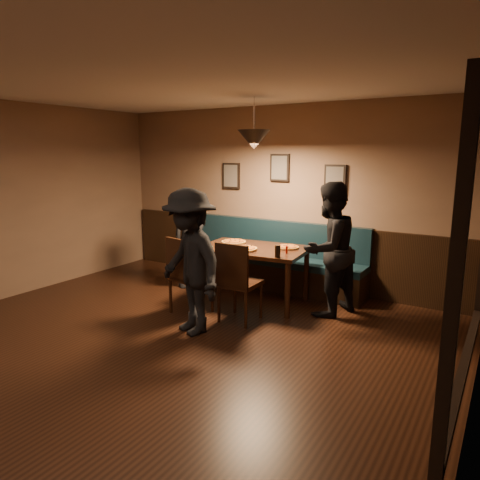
{
  "coord_description": "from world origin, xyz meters",
  "views": [
    {
      "loc": [
        3.13,
        -2.72,
        2.09
      ],
      "look_at": [
        0.13,
        2.09,
        0.95
      ],
      "focal_mm": 32.91,
      "sensor_mm": 36.0,
      "label": 1
    }
  ],
  "objects_px": {
    "chair_near_left": "(191,275)",
    "diner_left": "(189,239)",
    "soda_glass": "(278,251)",
    "tabasco_bottle": "(287,249)",
    "chair_near_right": "(240,281)",
    "booth_bench": "(270,256)",
    "diner_front": "(190,262)",
    "diner_right": "(329,249)",
    "dining_table": "(253,275)"
  },
  "relations": [
    {
      "from": "dining_table",
      "to": "tabasco_bottle",
      "type": "height_order",
      "value": "tabasco_bottle"
    },
    {
      "from": "booth_bench",
      "to": "diner_front",
      "type": "height_order",
      "value": "diner_front"
    },
    {
      "from": "diner_left",
      "to": "booth_bench",
      "type": "bearing_deg",
      "value": -37.74
    },
    {
      "from": "soda_glass",
      "to": "tabasco_bottle",
      "type": "height_order",
      "value": "soda_glass"
    },
    {
      "from": "diner_right",
      "to": "soda_glass",
      "type": "relative_size",
      "value": 11.13
    },
    {
      "from": "tabasco_bottle",
      "to": "diner_front",
      "type": "bearing_deg",
      "value": -117.45
    },
    {
      "from": "dining_table",
      "to": "booth_bench",
      "type": "bearing_deg",
      "value": 93.6
    },
    {
      "from": "booth_bench",
      "to": "soda_glass",
      "type": "xyz_separation_m",
      "value": [
        0.68,
        -1.09,
        0.36
      ]
    },
    {
      "from": "diner_front",
      "to": "tabasco_bottle",
      "type": "xyz_separation_m",
      "value": [
        0.63,
        1.22,
        -0.0
      ]
    },
    {
      "from": "diner_front",
      "to": "dining_table",
      "type": "bearing_deg",
      "value": 109.09
    },
    {
      "from": "diner_left",
      "to": "tabasco_bottle",
      "type": "bearing_deg",
      "value": -74.86
    },
    {
      "from": "diner_front",
      "to": "tabasco_bottle",
      "type": "height_order",
      "value": "diner_front"
    },
    {
      "from": "diner_right",
      "to": "tabasco_bottle",
      "type": "height_order",
      "value": "diner_right"
    },
    {
      "from": "soda_glass",
      "to": "tabasco_bottle",
      "type": "bearing_deg",
      "value": 88.6
    },
    {
      "from": "chair_near_left",
      "to": "soda_glass",
      "type": "height_order",
      "value": "chair_near_left"
    },
    {
      "from": "chair_near_left",
      "to": "diner_left",
      "type": "relative_size",
      "value": 0.68
    },
    {
      "from": "chair_near_right",
      "to": "soda_glass",
      "type": "relative_size",
      "value": 6.56
    },
    {
      "from": "booth_bench",
      "to": "chair_near_right",
      "type": "height_order",
      "value": "chair_near_right"
    },
    {
      "from": "diner_left",
      "to": "diner_front",
      "type": "xyz_separation_m",
      "value": [
        1.14,
        -1.43,
        0.09
      ]
    },
    {
      "from": "chair_near_left",
      "to": "diner_front",
      "type": "xyz_separation_m",
      "value": [
        0.39,
        -0.51,
        0.34
      ]
    },
    {
      "from": "booth_bench",
      "to": "tabasco_bottle",
      "type": "height_order",
      "value": "booth_bench"
    },
    {
      "from": "diner_right",
      "to": "diner_left",
      "type": "bearing_deg",
      "value": -70.83
    },
    {
      "from": "booth_bench",
      "to": "chair_near_left",
      "type": "height_order",
      "value": "chair_near_left"
    },
    {
      "from": "tabasco_bottle",
      "to": "chair_near_right",
      "type": "bearing_deg",
      "value": -118.81
    },
    {
      "from": "dining_table",
      "to": "diner_left",
      "type": "distance_m",
      "value": 1.28
    },
    {
      "from": "booth_bench",
      "to": "chair_near_left",
      "type": "bearing_deg",
      "value": -102.41
    },
    {
      "from": "booth_bench",
      "to": "dining_table",
      "type": "relative_size",
      "value": 2.04
    },
    {
      "from": "booth_bench",
      "to": "chair_near_right",
      "type": "bearing_deg",
      "value": -76.5
    },
    {
      "from": "dining_table",
      "to": "chair_near_right",
      "type": "distance_m",
      "value": 0.74
    },
    {
      "from": "soda_glass",
      "to": "diner_front",
      "type": "bearing_deg",
      "value": -122.79
    },
    {
      "from": "diner_left",
      "to": "diner_right",
      "type": "bearing_deg",
      "value": -68.62
    },
    {
      "from": "dining_table",
      "to": "tabasco_bottle",
      "type": "relative_size",
      "value": 12.59
    },
    {
      "from": "booth_bench",
      "to": "dining_table",
      "type": "height_order",
      "value": "booth_bench"
    },
    {
      "from": "dining_table",
      "to": "diner_left",
      "type": "xyz_separation_m",
      "value": [
        -1.22,
        0.11,
        0.36
      ]
    },
    {
      "from": "diner_front",
      "to": "tabasco_bottle",
      "type": "relative_size",
      "value": 14.54
    },
    {
      "from": "chair_near_left",
      "to": "dining_table",
      "type": "bearing_deg",
      "value": 68.84
    },
    {
      "from": "chair_near_right",
      "to": "diner_left",
      "type": "relative_size",
      "value": 0.67
    },
    {
      "from": "dining_table",
      "to": "diner_right",
      "type": "relative_size",
      "value": 0.85
    },
    {
      "from": "chair_near_right",
      "to": "tabasco_bottle",
      "type": "bearing_deg",
      "value": 59.85
    },
    {
      "from": "booth_bench",
      "to": "chair_near_right",
      "type": "xyz_separation_m",
      "value": [
        0.35,
        -1.46,
        0.01
      ]
    },
    {
      "from": "diner_front",
      "to": "soda_glass",
      "type": "bearing_deg",
      "value": 79.73
    },
    {
      "from": "chair_near_left",
      "to": "chair_near_right",
      "type": "relative_size",
      "value": 1.0
    },
    {
      "from": "chair_near_right",
      "to": "soda_glass",
      "type": "bearing_deg",
      "value": 46.51
    },
    {
      "from": "chair_near_left",
      "to": "soda_glass",
      "type": "relative_size",
      "value": 6.57
    },
    {
      "from": "booth_bench",
      "to": "diner_left",
      "type": "height_order",
      "value": "diner_left"
    },
    {
      "from": "dining_table",
      "to": "chair_near_left",
      "type": "relative_size",
      "value": 1.44
    },
    {
      "from": "chair_near_right",
      "to": "diner_left",
      "type": "xyz_separation_m",
      "value": [
        -1.44,
        0.81,
        0.25
      ]
    },
    {
      "from": "dining_table",
      "to": "soda_glass",
      "type": "relative_size",
      "value": 9.45
    },
    {
      "from": "chair_near_right",
      "to": "dining_table",
      "type": "bearing_deg",
      "value": 106.12
    },
    {
      "from": "booth_bench",
      "to": "chair_near_left",
      "type": "distance_m",
      "value": 1.6
    }
  ]
}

